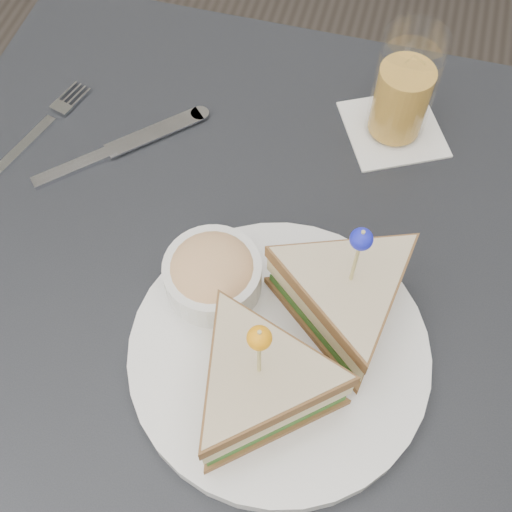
% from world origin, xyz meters
% --- Properties ---
extents(ground_plane, '(3.50, 3.50, 0.00)m').
position_xyz_m(ground_plane, '(0.00, 0.00, 0.00)').
color(ground_plane, '#3F3833').
extents(table, '(0.80, 0.80, 0.75)m').
position_xyz_m(table, '(0.00, 0.00, 0.67)').
color(table, black).
rests_on(table, ground).
extents(plate_meal, '(0.34, 0.34, 0.17)m').
position_xyz_m(plate_meal, '(0.06, -0.06, 0.80)').
color(plate_meal, white).
rests_on(plate_meal, table).
extents(cutlery_fork, '(0.07, 0.17, 0.01)m').
position_xyz_m(cutlery_fork, '(-0.29, 0.14, 0.75)').
color(cutlery_fork, silver).
rests_on(cutlery_fork, table).
extents(cutlery_knife, '(0.17, 0.17, 0.01)m').
position_xyz_m(cutlery_knife, '(-0.20, 0.13, 0.75)').
color(cutlery_knife, silver).
rests_on(cutlery_knife, table).
extents(drink_set, '(0.15, 0.15, 0.14)m').
position_xyz_m(drink_set, '(0.12, 0.25, 0.81)').
color(drink_set, white).
rests_on(drink_set, table).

